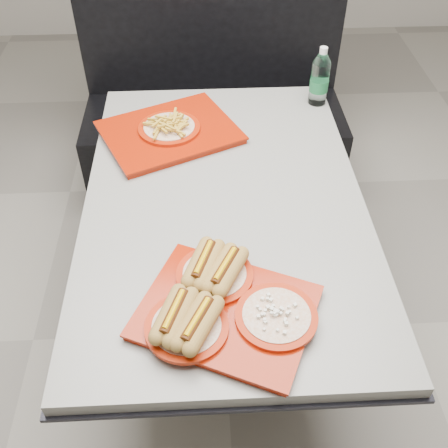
{
  "coord_description": "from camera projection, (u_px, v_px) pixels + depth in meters",
  "views": [
    {
      "loc": [
        -0.07,
        -1.28,
        1.86
      ],
      "look_at": [
        -0.01,
        -0.21,
        0.83
      ],
      "focal_mm": 42.0,
      "sensor_mm": 36.0,
      "label": 1
    }
  ],
  "objects": [
    {
      "name": "booth_bench",
      "position": [
        213.0,
        111.0,
        2.73
      ],
      "size": [
        1.3,
        0.57,
        1.35
      ],
      "color": "black",
      "rests_on": "ground"
    },
    {
      "name": "tray_near",
      "position": [
        220.0,
        304.0,
        1.34
      ],
      "size": [
        0.53,
        0.49,
        0.09
      ],
      "rotation": [
        0.0,
        0.0,
        -0.43
      ],
      "color": "#911803",
      "rests_on": "diner_table"
    },
    {
      "name": "water_bottle",
      "position": [
        320.0,
        80.0,
        2.05
      ],
      "size": [
        0.07,
        0.07,
        0.23
      ],
      "rotation": [
        0.0,
        0.0,
        0.35
      ],
      "color": "silver",
      "rests_on": "diner_table"
    },
    {
      "name": "tray_far",
      "position": [
        169.0,
        129.0,
        1.93
      ],
      "size": [
        0.58,
        0.53,
        0.09
      ],
      "rotation": [
        0.0,
        0.0,
        0.43
      ],
      "color": "#911803",
      "rests_on": "diner_table"
    },
    {
      "name": "diner_table",
      "position": [
        224.0,
        234.0,
        1.81
      ],
      "size": [
        0.92,
        1.42,
        0.75
      ],
      "color": "black",
      "rests_on": "ground"
    },
    {
      "name": "ground",
      "position": [
        224.0,
        332.0,
        2.22
      ],
      "size": [
        6.0,
        6.0,
        0.0
      ],
      "primitive_type": "plane",
      "color": "gray",
      "rests_on": "ground"
    }
  ]
}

